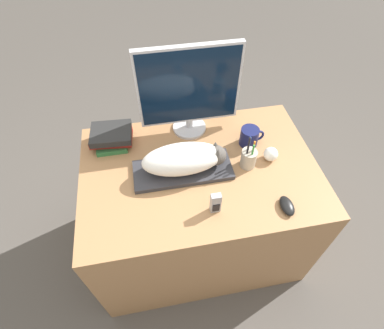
% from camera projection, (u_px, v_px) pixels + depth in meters
% --- Properties ---
extents(ground_plane, '(12.00, 12.00, 0.00)m').
position_uv_depth(ground_plane, '(211.00, 298.00, 1.79)').
color(ground_plane, '#4C4742').
extents(desk, '(1.17, 0.79, 0.75)m').
position_uv_depth(desk, '(199.00, 209.00, 1.76)').
color(desk, '#9E7047').
rests_on(desk, ground_plane).
extents(keyboard, '(0.47, 0.19, 0.02)m').
position_uv_depth(keyboard, '(183.00, 170.00, 1.45)').
color(keyboard, '#2D2D33').
rests_on(keyboard, desk).
extents(cat, '(0.40, 0.17, 0.14)m').
position_uv_depth(cat, '(186.00, 159.00, 1.39)').
color(cat, white).
rests_on(cat, keyboard).
extents(monitor, '(0.51, 0.18, 0.49)m').
position_uv_depth(monitor, '(190.00, 89.00, 1.45)').
color(monitor, '#B7B7BC').
rests_on(monitor, desk).
extents(computer_mouse, '(0.06, 0.10, 0.03)m').
position_uv_depth(computer_mouse, '(287.00, 206.00, 1.31)').
color(computer_mouse, black).
rests_on(computer_mouse, desk).
extents(coffee_mug, '(0.13, 0.09, 0.10)m').
position_uv_depth(coffee_mug, '(250.00, 137.00, 1.54)').
color(coffee_mug, '#141947').
rests_on(coffee_mug, desk).
extents(pen_cup, '(0.08, 0.08, 0.20)m').
position_uv_depth(pen_cup, '(249.00, 158.00, 1.45)').
color(pen_cup, '#B2A893').
rests_on(pen_cup, desk).
extents(baseball, '(0.07, 0.07, 0.07)m').
position_uv_depth(baseball, '(271.00, 154.00, 1.48)').
color(baseball, silver).
rests_on(baseball, desk).
extents(phone, '(0.04, 0.03, 0.11)m').
position_uv_depth(phone, '(216.00, 203.00, 1.28)').
color(phone, '#99999E').
rests_on(phone, desk).
extents(book_stack, '(0.22, 0.18, 0.10)m').
position_uv_depth(book_stack, '(111.00, 137.00, 1.54)').
color(book_stack, '#2D6B38').
rests_on(book_stack, desk).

